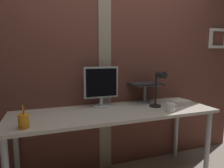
% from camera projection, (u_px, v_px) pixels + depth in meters
% --- Properties ---
extents(brick_wall_back, '(3.52, 0.16, 2.52)m').
position_uv_depth(brick_wall_back, '(111.00, 60.00, 2.20)').
color(brick_wall_back, brown).
rests_on(brick_wall_back, ground_plane).
extents(desk, '(2.00, 0.63, 0.77)m').
position_uv_depth(desk, '(115.00, 118.00, 1.91)').
color(desk, beige).
rests_on(desk, ground_plane).
extents(monitor, '(0.36, 0.18, 0.42)m').
position_uv_depth(monitor, '(101.00, 85.00, 2.01)').
color(monitor, '#ADB2B7').
rests_on(monitor, desk).
extents(laptop_stand, '(0.28, 0.22, 0.21)m').
position_uv_depth(laptop_stand, '(145.00, 90.00, 2.20)').
color(laptop_stand, gray).
rests_on(laptop_stand, desk).
extents(laptop, '(0.36, 0.30, 0.22)m').
position_uv_depth(laptop, '(142.00, 79.00, 2.24)').
color(laptop, black).
rests_on(laptop, laptop_stand).
extents(desk_lamp, '(0.12, 0.20, 0.38)m').
position_uv_depth(desk_lamp, '(159.00, 85.00, 1.96)').
color(desk_lamp, black).
rests_on(desk_lamp, desk).
extents(pen_cup, '(0.08, 0.08, 0.18)m').
position_uv_depth(pen_cup, '(24.00, 121.00, 1.42)').
color(pen_cup, orange).
rests_on(pen_cup, desk).
extents(coffee_mug, '(0.13, 0.09, 0.09)m').
position_uv_depth(coffee_mug, '(170.00, 107.00, 1.85)').
color(coffee_mug, silver).
rests_on(coffee_mug, desk).
extents(paper_clutter_stack, '(0.22, 0.17, 0.05)m').
position_uv_depth(paper_clutter_stack, '(180.00, 102.00, 2.14)').
color(paper_clutter_stack, silver).
rests_on(paper_clutter_stack, desk).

